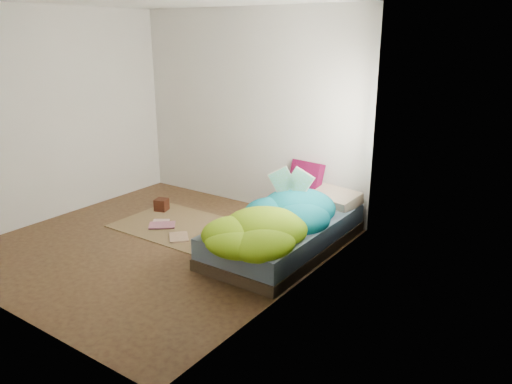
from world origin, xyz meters
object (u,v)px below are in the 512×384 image
Objects in this scene: wooden_box at (162,205)px; floor_book_a at (152,224)px; bed at (285,235)px; pillow_magenta at (306,178)px; open_book at (291,173)px; floor_book_b at (163,222)px.

wooden_box is 0.56× the size of floor_book_a.
wooden_box is at bearing 177.27° from bed.
open_book reaches higher than pillow_magenta.
wooden_box is (-1.99, 0.10, -0.08)m from bed.
floor_book_a is at bearing -58.77° from wooden_box.
bed is 1.03m from pillow_magenta.
pillow_magenta is at bearing 25.46° from wooden_box.
bed is at bearing -68.02° from pillow_magenta.
bed is 0.69m from open_book.
open_book is at bearing -69.11° from pillow_magenta.
pillow_magenta is 1.96m from wooden_box.
pillow_magenta reaches higher than floor_book_b.
wooden_box is (-1.91, -0.15, -0.71)m from open_book.
bed reaches higher than floor_book_a.
open_book reaches higher than floor_book_a.
floor_book_b reaches higher than floor_book_a.
open_book is 2.63× the size of wooden_box.
bed is at bearing 57.20° from floor_book_b.
bed is 7.18× the size of floor_book_a.
wooden_box is at bearing 163.17° from open_book.
floor_book_b is (0.35, -0.34, -0.06)m from wooden_box.
floor_book_b is at bearing 176.03° from open_book.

